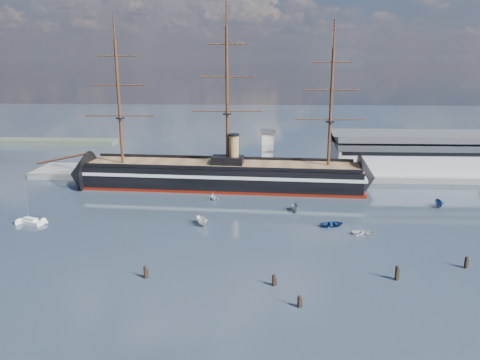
{
  "coord_description": "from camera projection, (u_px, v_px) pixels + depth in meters",
  "views": [
    {
      "loc": [
        0.87,
        -85.87,
        40.48
      ],
      "look_at": [
        -4.77,
        35.0,
        9.0
      ],
      "focal_mm": 35.0,
      "sensor_mm": 36.0,
      "label": 1
    }
  ],
  "objects": [
    {
      "name": "piling_extra",
      "position": [
        274.0,
        286.0,
        85.99
      ],
      "size": [
        0.64,
        0.64,
        2.86
      ],
      "primitive_type": "cylinder",
      "color": "black",
      "rests_on": "ground"
    },
    {
      "name": "motorboat_b",
      "position": [
        332.0,
        226.0,
        116.43
      ],
      "size": [
        2.28,
        3.91,
        1.71
      ],
      "primitive_type": "imported",
      "rotation": [
        0.0,
        0.0,
        1.81
      ],
      "color": "navy",
      "rests_on": "ground"
    },
    {
      "name": "piling_near_mid",
      "position": [
        299.0,
        307.0,
        78.53
      ],
      "size": [
        0.64,
        0.64,
        2.79
      ],
      "primitive_type": "cylinder",
      "color": "black",
      "rests_on": "ground"
    },
    {
      "name": "quay",
      "position": [
        287.0,
        176.0,
        166.27
      ],
      "size": [
        180.0,
        18.0,
        2.0
      ],
      "primitive_type": "cube",
      "color": "slate",
      "rests_on": "ground"
    },
    {
      "name": "motorboat_e",
      "position": [
        364.0,
        235.0,
        110.63
      ],
      "size": [
        1.84,
        3.46,
        1.54
      ],
      "primitive_type": "imported",
      "rotation": [
        0.0,
        0.0,
        1.41
      ],
      "color": "silver",
      "rests_on": "ground"
    },
    {
      "name": "warehouse",
      "position": [
        422.0,
        153.0,
        165.96
      ],
      "size": [
        63.0,
        21.0,
        11.6
      ],
      "color": "#B7BABC",
      "rests_on": "ground"
    },
    {
      "name": "piling_near_left",
      "position": [
        146.0,
        278.0,
        89.01
      ],
      "size": [
        0.64,
        0.64,
        3.09
      ],
      "primitive_type": "cylinder",
      "color": "black",
      "rests_on": "ground"
    },
    {
      "name": "quay_tower",
      "position": [
        268.0,
        150.0,
        161.23
      ],
      "size": [
        5.0,
        5.0,
        15.0
      ],
      "color": "silver",
      "rests_on": "ground"
    },
    {
      "name": "ground",
      "position": [
        258.0,
        207.0,
        131.92
      ],
      "size": [
        600.0,
        600.0,
        0.0
      ],
      "primitive_type": "plane",
      "color": "#283541",
      "rests_on": "ground"
    },
    {
      "name": "warship",
      "position": [
        216.0,
        175.0,
        150.85
      ],
      "size": [
        113.37,
        21.97,
        53.94
      ],
      "rotation": [
        0.0,
        0.0,
        -0.06
      ],
      "color": "black",
      "rests_on": "ground"
    },
    {
      "name": "motorboat_a",
      "position": [
        202.0,
        225.0,
        117.17
      ],
      "size": [
        6.92,
        4.74,
        2.6
      ],
      "primitive_type": "imported",
      "rotation": [
        0.0,
        0.0,
        0.4
      ],
      "color": "white",
      "rests_on": "ground"
    },
    {
      "name": "sailboat",
      "position": [
        31.0,
        221.0,
        118.01
      ],
      "size": [
        7.24,
        4.77,
        11.23
      ],
      "rotation": [
        0.0,
        0.0,
        -0.43
      ],
      "color": "white",
      "rests_on": "ground"
    },
    {
      "name": "piling_near_right",
      "position": [
        396.0,
        280.0,
        88.17
      ],
      "size": [
        0.64,
        0.64,
        3.59
      ],
      "primitive_type": "cylinder",
      "color": "black",
      "rests_on": "ground"
    },
    {
      "name": "motorboat_c",
      "position": [
        295.0,
        211.0,
        127.85
      ],
      "size": [
        5.99,
        2.52,
        2.35
      ],
      "primitive_type": "imported",
      "rotation": [
        0.0,
        0.0,
        0.06
      ],
      "color": "gray",
      "rests_on": "ground"
    },
    {
      "name": "motorboat_d",
      "position": [
        213.0,
        200.0,
        138.42
      ],
      "size": [
        6.41,
        4.29,
        2.16
      ],
      "primitive_type": "imported",
      "rotation": [
        0.0,
        0.0,
        0.32
      ],
      "color": "white",
      "rests_on": "ground"
    },
    {
      "name": "motorboat_f",
      "position": [
        439.0,
        207.0,
        131.74
      ],
      "size": [
        5.88,
        2.63,
        2.28
      ],
      "primitive_type": "imported",
      "rotation": [
        0.0,
        0.0,
        -0.1
      ],
      "color": "navy",
      "rests_on": "ground"
    },
    {
      "name": "piling_far_right",
      "position": [
        465.0,
        268.0,
        93.16
      ],
      "size": [
        0.64,
        0.64,
        3.18
      ],
      "primitive_type": "cylinder",
      "color": "black",
      "rests_on": "ground"
    }
  ]
}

